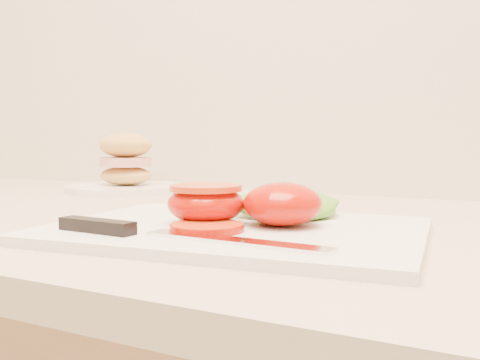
% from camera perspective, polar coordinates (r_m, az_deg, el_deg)
% --- Properties ---
extents(cutting_board, '(0.39, 0.30, 0.01)m').
position_cam_1_polar(cutting_board, '(0.54, -0.50, -5.41)').
color(cutting_board, silver).
rests_on(cutting_board, counter).
extents(tomato_half_dome, '(0.08, 0.08, 0.04)m').
position_cam_1_polar(tomato_half_dome, '(0.53, 4.56, -2.56)').
color(tomato_half_dome, '#BF1B00').
rests_on(tomato_half_dome, cutting_board).
extents(tomato_half_cut, '(0.08, 0.08, 0.04)m').
position_cam_1_polar(tomato_half_cut, '(0.55, -3.65, -2.38)').
color(tomato_half_cut, '#BF1B00').
rests_on(tomato_half_cut, cutting_board).
extents(tomato_slice_0, '(0.07, 0.07, 0.01)m').
position_cam_1_polar(tomato_slice_0, '(0.50, -3.53, -5.06)').
color(tomato_slice_0, '#E05926').
rests_on(tomato_slice_0, cutting_board).
extents(lettuce_leaf_0, '(0.15, 0.14, 0.03)m').
position_cam_1_polar(lettuce_leaf_0, '(0.60, 5.08, -2.64)').
color(lettuce_leaf_0, '#5D9928').
rests_on(lettuce_leaf_0, cutting_board).
extents(knife, '(0.27, 0.04, 0.01)m').
position_cam_1_polar(knife, '(0.48, -9.81, -5.42)').
color(knife, silver).
rests_on(knife, cutting_board).
extents(sandwich_plate, '(0.22, 0.22, 0.11)m').
position_cam_1_polar(sandwich_plate, '(1.00, -12.07, 0.97)').
color(sandwich_plate, white).
rests_on(sandwich_plate, counter).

